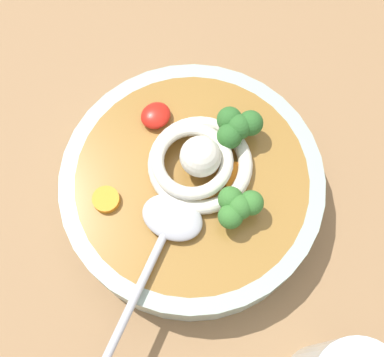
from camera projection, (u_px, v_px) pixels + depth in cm
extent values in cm
cube|color=#936D47|center=(194.00, 160.00, 59.76)|extent=(109.07, 109.07, 3.67)
cylinder|color=#9EB2A3|center=(192.00, 188.00, 53.78)|extent=(26.62, 26.62, 5.34)
cylinder|color=olive|center=(192.00, 187.00, 53.58)|extent=(23.43, 23.43, 4.91)
torus|color=silver|center=(200.00, 164.00, 51.05)|extent=(10.43, 10.43, 1.44)
torus|color=silver|center=(192.00, 161.00, 49.93)|extent=(11.17, 11.17, 1.29)
sphere|color=silver|center=(201.00, 157.00, 49.31)|extent=(4.04, 4.04, 4.04)
ellipsoid|color=#B7B7BC|center=(172.00, 217.00, 49.02)|extent=(6.35, 7.22, 1.60)
cylinder|color=#B7B7BC|center=(138.00, 290.00, 46.59)|extent=(14.17, 6.46, 0.80)
ellipsoid|color=red|center=(156.00, 115.00, 52.96)|extent=(3.20, 2.88, 1.44)
cylinder|color=#7A9E60|center=(238.00, 213.00, 49.34)|extent=(1.21, 1.21, 1.30)
sphere|color=#38752D|center=(240.00, 207.00, 47.61)|extent=(2.38, 2.38, 2.38)
sphere|color=#38752D|center=(231.00, 216.00, 47.52)|extent=(2.38, 2.38, 2.38)
sphere|color=#38752D|center=(251.00, 203.00, 47.87)|extent=(2.38, 2.38, 2.38)
sphere|color=#38752D|center=(230.00, 199.00, 48.08)|extent=(2.38, 2.38, 2.38)
cylinder|color=#7A9E60|center=(237.00, 136.00, 52.18)|extent=(1.30, 1.30, 1.39)
sphere|color=#2D6628|center=(239.00, 127.00, 50.34)|extent=(2.55, 2.55, 2.55)
sphere|color=#2D6628|center=(230.00, 136.00, 50.24)|extent=(2.55, 2.55, 2.55)
sphere|color=#2D6628|center=(250.00, 123.00, 50.61)|extent=(2.55, 2.55, 2.55)
sphere|color=#2D6628|center=(229.00, 119.00, 50.84)|extent=(2.55, 2.55, 2.55)
cylinder|color=orange|center=(106.00, 200.00, 50.12)|extent=(2.65, 2.65, 0.72)
cylinder|color=orange|center=(233.00, 176.00, 51.08)|extent=(2.81, 2.81, 0.59)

